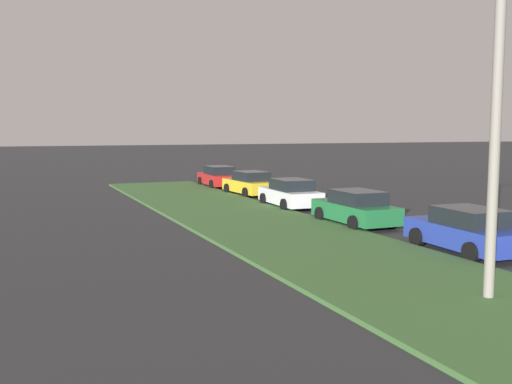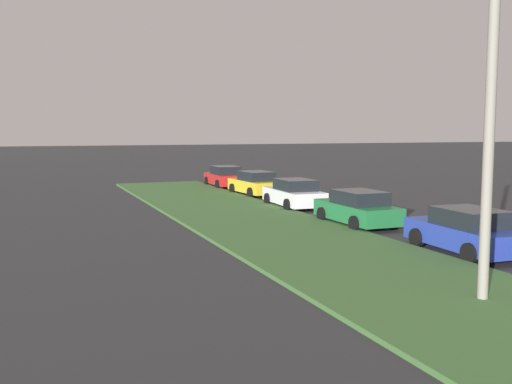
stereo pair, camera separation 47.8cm
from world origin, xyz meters
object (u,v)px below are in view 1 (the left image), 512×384
object	(u,v)px
parked_car_white	(290,194)
parked_car_red	(219,177)
parked_car_yellow	(250,184)
parked_car_green	(356,208)
streetlight	(506,111)
parked_car_blue	(467,231)

from	to	relation	value
parked_car_white	parked_car_red	xyz separation A→B (m)	(11.54, -0.14, 0.00)
parked_car_yellow	parked_car_green	bearing A→B (deg)	175.80
parked_car_white	streetlight	world-z (taller)	streetlight
parked_car_blue	parked_car_white	xyz separation A→B (m)	(12.11, 0.39, 0.00)
parked_car_green	parked_car_red	bearing A→B (deg)	-0.18
parked_car_green	streetlight	size ratio (longest dim) A/B	0.57
parked_car_yellow	parked_car_red	bearing A→B (deg)	-2.71
parked_car_green	parked_car_red	xyz separation A→B (m)	(17.60, -0.10, 0.00)
parked_car_green	parked_car_red	distance (m)	17.60
parked_car_white	parked_car_yellow	size ratio (longest dim) A/B	0.99
parked_car_yellow	parked_car_red	size ratio (longest dim) A/B	1.02
parked_car_green	parked_car_yellow	xyz separation A→B (m)	(12.00, -0.17, 0.00)
parked_car_green	parked_car_yellow	size ratio (longest dim) A/B	0.98
parked_car_blue	streetlight	bearing A→B (deg)	147.94
parked_car_white	parked_car_green	bearing A→B (deg)	-177.91
parked_car_red	streetlight	size ratio (longest dim) A/B	0.58
parked_car_blue	parked_car_white	world-z (taller)	same
parked_car_yellow	streetlight	distance (m)	22.95
streetlight	parked_car_white	bearing A→B (deg)	-9.30
parked_car_blue	parked_car_green	bearing A→B (deg)	6.18
parked_car_white	parked_car_red	size ratio (longest dim) A/B	1.00
parked_car_yellow	streetlight	xyz separation A→B (m)	(-22.47, 2.92, 3.67)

